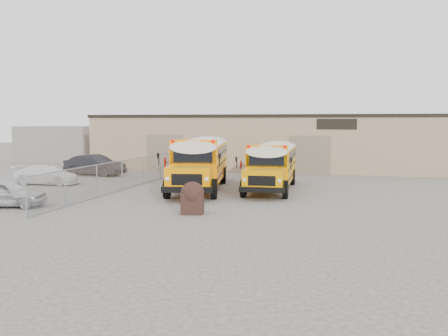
% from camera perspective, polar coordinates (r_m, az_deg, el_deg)
% --- Properties ---
extents(ground, '(120.00, 120.00, 0.00)m').
position_cam_1_polar(ground, '(25.46, -2.35, -3.93)').
color(ground, '#474441').
rests_on(ground, ground).
extents(warehouse, '(30.20, 10.20, 4.67)m').
position_cam_1_polar(warehouse, '(44.66, 5.22, 3.11)').
color(warehouse, tan).
rests_on(warehouse, ground).
extents(chainlink_fence, '(0.07, 18.07, 1.81)m').
position_cam_1_polar(chainlink_fence, '(30.32, -11.56, -0.82)').
color(chainlink_fence, gray).
rests_on(chainlink_fence, ground).
extents(distant_building_left, '(8.00, 6.00, 3.60)m').
position_cam_1_polar(distant_building_left, '(54.66, -17.81, 2.68)').
color(distant_building_left, gray).
rests_on(distant_building_left, ground).
extents(school_bus_left, '(4.51, 10.99, 3.13)m').
position_cam_1_polar(school_bus_left, '(37.16, -1.53, 1.81)').
color(school_bus_left, '#FC8F00').
rests_on(school_bus_left, ground).
extents(school_bus_right, '(3.06, 9.77, 2.82)m').
position_cam_1_polar(school_bus_right, '(36.47, 6.48, 1.43)').
color(school_bus_right, '#E19100').
rests_on(school_bus_right, ground).
extents(tarp_bundle, '(1.11, 1.06, 1.44)m').
position_cam_1_polar(tarp_bundle, '(22.26, -3.63, -3.36)').
color(tarp_bundle, black).
rests_on(tarp_bundle, ground).
extents(car_silver, '(4.16, 2.45, 1.33)m').
position_cam_1_polar(car_silver, '(26.18, -23.79, -2.66)').
color(car_silver, silver).
rests_on(car_silver, ground).
extents(car_white, '(4.38, 1.94, 1.25)m').
position_cam_1_polar(car_white, '(34.55, -19.60, -0.74)').
color(car_white, white).
rests_on(car_white, ground).
extents(car_dark, '(4.94, 2.28, 1.57)m').
position_cam_1_polar(car_dark, '(39.29, -14.54, 0.33)').
color(car_dark, black).
rests_on(car_dark, ground).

